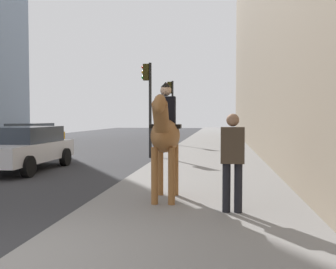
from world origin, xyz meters
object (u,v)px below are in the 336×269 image
object	(u,v)px
pedestrian_greeting	(233,156)
traffic_light_near_curb	(148,95)
car_mid_lane	(32,136)
car_near_lane	(23,147)
traffic_light_far_curb	(171,103)
mounted_horse_near	(165,134)

from	to	relation	value
pedestrian_greeting	traffic_light_near_curb	size ratio (longest dim) A/B	0.42
pedestrian_greeting	traffic_light_near_curb	distance (m)	10.66
car_mid_lane	traffic_light_near_curb	xyz separation A→B (m)	(-2.86, -6.70, 1.96)
car_near_lane	traffic_light_near_curb	xyz separation A→B (m)	(4.50, -3.41, 1.96)
car_near_lane	traffic_light_far_curb	distance (m)	12.07
car_near_lane	traffic_light_far_curb	world-z (taller)	traffic_light_far_curb
pedestrian_greeting	traffic_light_near_curb	xyz separation A→B (m)	(10.01, 3.28, 1.63)
car_near_lane	mounted_horse_near	bearing A→B (deg)	49.17
traffic_light_near_curb	traffic_light_far_curb	size ratio (longest dim) A/B	1.04
pedestrian_greeting	car_near_lane	distance (m)	8.67
car_near_lane	traffic_light_far_curb	bearing A→B (deg)	162.72
car_near_lane	traffic_light_near_curb	bearing A→B (deg)	142.91
car_near_lane	traffic_light_near_curb	distance (m)	5.97
pedestrian_greeting	traffic_light_far_curb	distance (m)	17.25
car_near_lane	car_mid_lane	world-z (taller)	same
mounted_horse_near	car_near_lane	size ratio (longest dim) A/B	0.52
traffic_light_near_curb	traffic_light_far_curb	bearing A→B (deg)	-1.21
traffic_light_near_curb	mounted_horse_near	bearing A→B (deg)	-167.71
car_near_lane	car_mid_lane	xyz separation A→B (m)	(7.36, 3.30, -0.00)
pedestrian_greeting	car_near_lane	world-z (taller)	pedestrian_greeting
mounted_horse_near	traffic_light_far_curb	bearing A→B (deg)	-175.15
pedestrian_greeting	car_mid_lane	world-z (taller)	pedestrian_greeting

